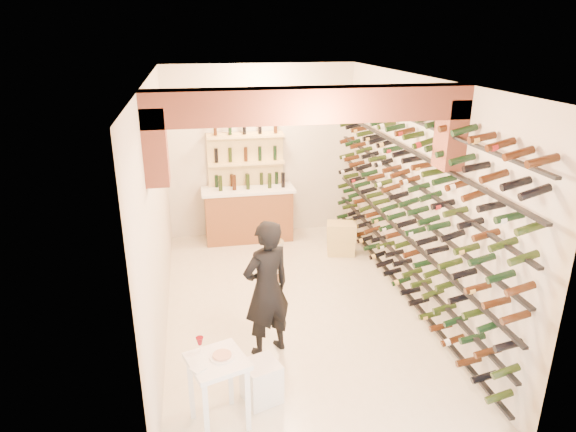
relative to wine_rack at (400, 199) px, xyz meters
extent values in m
plane|color=beige|center=(-1.53, 0.00, -1.55)|extent=(6.00, 6.00, 0.00)
cube|color=beige|center=(-1.53, 3.00, 0.05)|extent=(3.50, 0.02, 3.20)
cube|color=beige|center=(-1.53, -3.00, 0.05)|extent=(3.50, 0.02, 3.20)
cube|color=beige|center=(-3.28, 0.00, 0.05)|extent=(0.02, 6.00, 3.20)
cube|color=beige|center=(0.22, 0.00, 0.05)|extent=(0.02, 6.00, 3.20)
cube|color=#A45A3A|center=(-1.53, 0.00, 1.65)|extent=(3.50, 6.00, 0.02)
cube|color=#A6523A|center=(-1.53, -1.00, 1.47)|extent=(3.50, 0.35, 0.36)
cube|color=#A6523A|center=(-3.16, -1.00, 1.10)|extent=(0.24, 0.35, 0.80)
cube|color=#A6523A|center=(0.10, -1.00, 1.10)|extent=(0.24, 0.35, 0.80)
cube|color=black|center=(0.06, 0.00, -1.30)|extent=(0.06, 5.70, 0.03)
cube|color=black|center=(0.06, 0.00, -0.90)|extent=(0.06, 5.70, 0.03)
cube|color=black|center=(0.06, 0.00, -0.50)|extent=(0.06, 5.70, 0.03)
cube|color=black|center=(0.06, 0.00, -0.10)|extent=(0.06, 5.70, 0.03)
cube|color=black|center=(0.06, 0.00, 0.30)|extent=(0.06, 5.70, 0.03)
cube|color=black|center=(0.06, 0.00, 0.70)|extent=(0.06, 5.70, 0.03)
cube|color=black|center=(0.06, 0.00, 1.10)|extent=(0.06, 5.70, 0.03)
cube|color=brown|center=(-1.83, 2.65, -1.07)|extent=(1.60, 0.55, 0.96)
cube|color=white|center=(-1.83, 2.65, -0.56)|extent=(1.70, 0.62, 0.05)
cube|color=#DFC47D|center=(-1.83, 2.92, -0.55)|extent=(1.40, 0.10, 2.00)
cube|color=#DFC47D|center=(-1.83, 2.82, -1.10)|extent=(1.40, 0.28, 0.04)
cube|color=#DFC47D|center=(-1.83, 2.82, -0.60)|extent=(1.40, 0.28, 0.04)
cube|color=#DFC47D|center=(-1.83, 2.82, -0.10)|extent=(1.40, 0.28, 0.04)
cube|color=#DFC47D|center=(-1.83, 2.82, 0.40)|extent=(1.40, 0.28, 0.04)
cube|color=brown|center=(-1.83, 2.97, 0.90)|extent=(0.70, 0.04, 0.55)
cube|color=#99998C|center=(-1.83, 2.94, 0.90)|extent=(0.60, 0.01, 0.45)
cube|color=white|center=(-2.69, -2.09, -0.80)|extent=(0.67, 0.67, 0.05)
cube|color=white|center=(-2.83, -2.36, -1.19)|extent=(0.05, 0.05, 0.72)
cube|color=white|center=(-2.42, -2.23, -1.19)|extent=(0.05, 0.05, 0.72)
cube|color=white|center=(-2.96, -1.95, -1.19)|extent=(0.05, 0.05, 0.72)
cube|color=white|center=(-2.55, -1.82, -1.19)|extent=(0.05, 0.05, 0.72)
cylinder|color=white|center=(-2.64, -2.07, -0.77)|extent=(0.25, 0.25, 0.02)
cylinder|color=#BF7266|center=(-2.64, -2.07, -0.75)|extent=(0.18, 0.18, 0.02)
cube|color=white|center=(-2.87, -2.21, -0.77)|extent=(0.17, 0.17, 0.02)
cylinder|color=white|center=(-2.84, -1.94, -0.77)|extent=(0.07, 0.07, 0.00)
cylinder|color=white|center=(-2.84, -1.94, -0.72)|extent=(0.01, 0.01, 0.09)
cone|color=#5A0710|center=(-2.84, -1.94, -0.65)|extent=(0.08, 0.08, 0.08)
cube|color=white|center=(-2.23, -1.81, -1.32)|extent=(0.46, 0.46, 0.45)
imported|color=black|center=(-2.03, -0.96, -0.68)|extent=(0.75, 0.64, 1.73)
cylinder|color=silver|center=(-1.65, 0.90, -1.54)|extent=(0.35, 0.35, 0.03)
cylinder|color=silver|center=(-1.65, 0.90, -1.23)|extent=(0.07, 0.07, 0.61)
cylinder|color=silver|center=(-1.65, 0.90, -0.91)|extent=(0.33, 0.33, 0.06)
torus|color=silver|center=(-1.65, 0.90, -1.36)|extent=(0.26, 0.26, 0.02)
cube|color=#CFBA72|center=(-0.31, 1.67, -1.41)|extent=(0.54, 0.43, 0.28)
cube|color=#CFBA72|center=(-0.31, 1.67, -1.12)|extent=(0.58, 0.47, 0.30)
camera|label=1|loc=(-2.79, -6.27, 2.22)|focal=31.70mm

